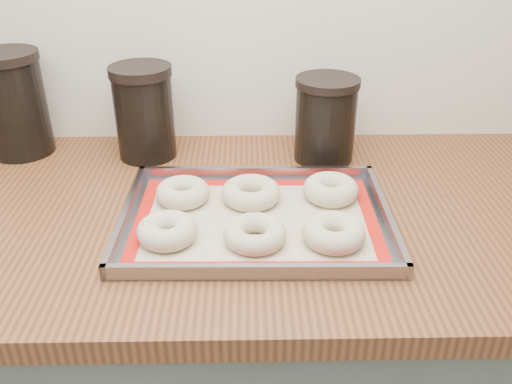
{
  "coord_description": "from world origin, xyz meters",
  "views": [
    {
      "loc": [
        0.18,
        0.82,
        1.41
      ],
      "look_at": [
        0.2,
        1.62,
        0.96
      ],
      "focal_mm": 38.0,
      "sensor_mm": 36.0,
      "label": 1
    }
  ],
  "objects_px": {
    "bagel_front_left": "(167,231)",
    "bagel_front_mid": "(255,234)",
    "bagel_back_right": "(331,189)",
    "baking_tray": "(256,219)",
    "bagel_back_mid": "(251,193)",
    "bagel_back_left": "(183,192)",
    "canister_left": "(14,104)",
    "bagel_front_right": "(334,233)",
    "canister_right": "(325,119)",
    "canister_mid": "(144,112)"
  },
  "relations": [
    {
      "from": "bagel_front_left",
      "to": "bagel_front_mid",
      "type": "relative_size",
      "value": 0.96
    },
    {
      "from": "bagel_back_right",
      "to": "bagel_front_mid",
      "type": "bearing_deg",
      "value": -135.1
    },
    {
      "from": "baking_tray",
      "to": "bagel_front_left",
      "type": "xyz_separation_m",
      "value": [
        -0.15,
        -0.06,
        0.02
      ]
    },
    {
      "from": "bagel_back_mid",
      "to": "bagel_back_right",
      "type": "relative_size",
      "value": 1.06
    },
    {
      "from": "bagel_back_left",
      "to": "canister_left",
      "type": "distance_m",
      "value": 0.45
    },
    {
      "from": "bagel_front_right",
      "to": "canister_right",
      "type": "height_order",
      "value": "canister_right"
    },
    {
      "from": "bagel_back_right",
      "to": "canister_mid",
      "type": "xyz_separation_m",
      "value": [
        -0.37,
        0.21,
        0.08
      ]
    },
    {
      "from": "bagel_front_left",
      "to": "bagel_front_right",
      "type": "height_order",
      "value": "same"
    },
    {
      "from": "canister_right",
      "to": "canister_left",
      "type": "bearing_deg",
      "value": 176.09
    },
    {
      "from": "baking_tray",
      "to": "bagel_back_right",
      "type": "height_order",
      "value": "bagel_back_right"
    },
    {
      "from": "bagel_front_left",
      "to": "canister_left",
      "type": "bearing_deg",
      "value": 135.0
    },
    {
      "from": "bagel_back_right",
      "to": "canister_left",
      "type": "relative_size",
      "value": 0.46
    },
    {
      "from": "bagel_back_left",
      "to": "canister_right",
      "type": "distance_m",
      "value": 0.35
    },
    {
      "from": "baking_tray",
      "to": "canister_mid",
      "type": "relative_size",
      "value": 2.36
    },
    {
      "from": "bagel_back_left",
      "to": "bagel_back_right",
      "type": "xyz_separation_m",
      "value": [
        0.27,
        0.0,
        0.0
      ]
    },
    {
      "from": "bagel_back_left",
      "to": "baking_tray",
      "type": "bearing_deg",
      "value": -27.04
    },
    {
      "from": "bagel_front_right",
      "to": "canister_mid",
      "type": "relative_size",
      "value": 0.52
    },
    {
      "from": "canister_mid",
      "to": "bagel_front_mid",
      "type": "bearing_deg",
      "value": -56.88
    },
    {
      "from": "bagel_back_right",
      "to": "canister_left",
      "type": "distance_m",
      "value": 0.69
    },
    {
      "from": "canister_mid",
      "to": "canister_right",
      "type": "relative_size",
      "value": 1.11
    },
    {
      "from": "bagel_front_left",
      "to": "bagel_back_mid",
      "type": "relative_size",
      "value": 0.91
    },
    {
      "from": "bagel_front_mid",
      "to": "bagel_front_right",
      "type": "relative_size",
      "value": 1.0
    },
    {
      "from": "baking_tray",
      "to": "bagel_back_right",
      "type": "distance_m",
      "value": 0.16
    },
    {
      "from": "bagel_front_mid",
      "to": "canister_left",
      "type": "height_order",
      "value": "canister_left"
    },
    {
      "from": "canister_left",
      "to": "bagel_back_left",
      "type": "bearing_deg",
      "value": -31.94
    },
    {
      "from": "canister_left",
      "to": "bagel_back_right",
      "type": "bearing_deg",
      "value": -19.5
    },
    {
      "from": "bagel_back_left",
      "to": "canister_left",
      "type": "relative_size",
      "value": 0.44
    },
    {
      "from": "bagel_front_right",
      "to": "canister_right",
      "type": "xyz_separation_m",
      "value": [
        0.03,
        0.33,
        0.07
      ]
    },
    {
      "from": "bagel_back_left",
      "to": "canister_mid",
      "type": "relative_size",
      "value": 0.5
    },
    {
      "from": "baking_tray",
      "to": "canister_right",
      "type": "relative_size",
      "value": 2.63
    },
    {
      "from": "canister_left",
      "to": "bagel_front_right",
      "type": "bearing_deg",
      "value": -30.54
    },
    {
      "from": "canister_left",
      "to": "canister_right",
      "type": "xyz_separation_m",
      "value": [
        0.66,
        -0.04,
        -0.02
      ]
    },
    {
      "from": "bagel_front_right",
      "to": "canister_right",
      "type": "distance_m",
      "value": 0.34
    },
    {
      "from": "bagel_front_right",
      "to": "bagel_back_right",
      "type": "bearing_deg",
      "value": 83.96
    },
    {
      "from": "bagel_front_mid",
      "to": "canister_left",
      "type": "xyz_separation_m",
      "value": [
        -0.5,
        0.37,
        0.09
      ]
    },
    {
      "from": "bagel_back_right",
      "to": "bagel_front_right",
      "type": "bearing_deg",
      "value": -96.04
    },
    {
      "from": "baking_tray",
      "to": "bagel_back_left",
      "type": "relative_size",
      "value": 4.73
    },
    {
      "from": "baking_tray",
      "to": "canister_left",
      "type": "relative_size",
      "value": 2.1
    },
    {
      "from": "bagel_back_mid",
      "to": "canister_left",
      "type": "bearing_deg",
      "value": 154.69
    },
    {
      "from": "baking_tray",
      "to": "bagel_front_right",
      "type": "xyz_separation_m",
      "value": [
        0.12,
        -0.07,
        0.02
      ]
    },
    {
      "from": "canister_left",
      "to": "bagel_front_left",
      "type": "bearing_deg",
      "value": -45.0
    },
    {
      "from": "bagel_front_left",
      "to": "bagel_back_left",
      "type": "height_order",
      "value": "bagel_front_left"
    },
    {
      "from": "baking_tray",
      "to": "canister_right",
      "type": "xyz_separation_m",
      "value": [
        0.15,
        0.26,
        0.08
      ]
    },
    {
      "from": "canister_left",
      "to": "canister_mid",
      "type": "height_order",
      "value": "canister_left"
    },
    {
      "from": "bagel_front_left",
      "to": "canister_left",
      "type": "relative_size",
      "value": 0.44
    },
    {
      "from": "canister_right",
      "to": "canister_mid",
      "type": "bearing_deg",
      "value": 176.7
    },
    {
      "from": "bagel_back_left",
      "to": "bagel_back_mid",
      "type": "relative_size",
      "value": 0.91
    },
    {
      "from": "bagel_back_mid",
      "to": "canister_right",
      "type": "xyz_separation_m",
      "value": [
        0.16,
        0.19,
        0.07
      ]
    },
    {
      "from": "bagel_back_mid",
      "to": "canister_mid",
      "type": "distance_m",
      "value": 0.32
    },
    {
      "from": "baking_tray",
      "to": "canister_right",
      "type": "height_order",
      "value": "canister_right"
    }
  ]
}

